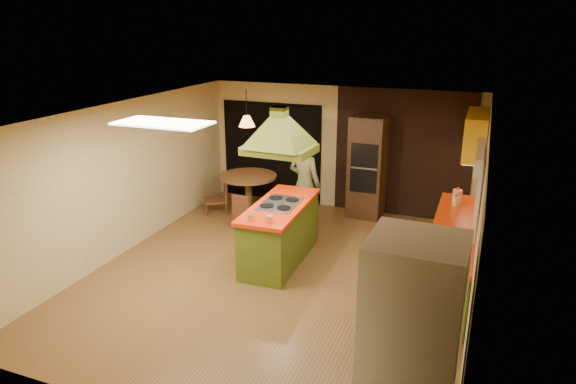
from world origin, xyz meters
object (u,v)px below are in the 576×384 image
at_px(kitchen_island, 280,232).
at_px(canister_large, 457,196).
at_px(refrigerator, 410,342).
at_px(wall_oven, 367,167).
at_px(dining_table, 248,187).
at_px(man, 305,184).

height_order(kitchen_island, canister_large, canister_large).
relative_size(kitchen_island, refrigerator, 0.99).
distance_m(wall_oven, dining_table, 2.37).
height_order(wall_oven, canister_large, wall_oven).
bearing_deg(canister_large, wall_oven, 143.81).
bearing_deg(canister_large, refrigerator, -91.58).
bearing_deg(refrigerator, wall_oven, 108.44).
bearing_deg(wall_oven, man, -123.05).
relative_size(wall_oven, canister_large, 9.22).
relative_size(dining_table, canister_large, 5.13).
xyz_separation_m(kitchen_island, refrigerator, (2.47, -3.00, 0.50)).
bearing_deg(canister_large, kitchen_island, -154.82).
distance_m(refrigerator, wall_oven, 5.74).
relative_size(man, refrigerator, 0.90).
height_order(man, refrigerator, refrigerator).
height_order(dining_table, canister_large, canister_large).
bearing_deg(dining_table, kitchen_island, -51.27).
relative_size(wall_oven, dining_table, 1.80).
bearing_deg(man, refrigerator, 136.23).
distance_m(kitchen_island, dining_table, 2.17).
bearing_deg(dining_table, wall_oven, 20.38).
bearing_deg(kitchen_island, refrigerator, -52.24).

